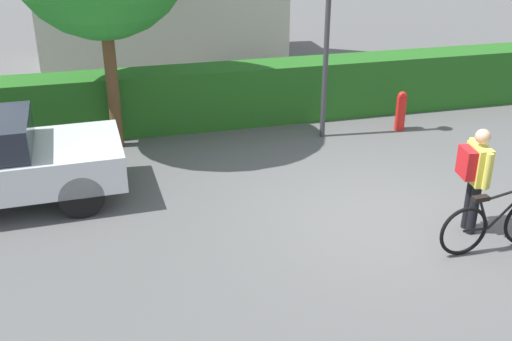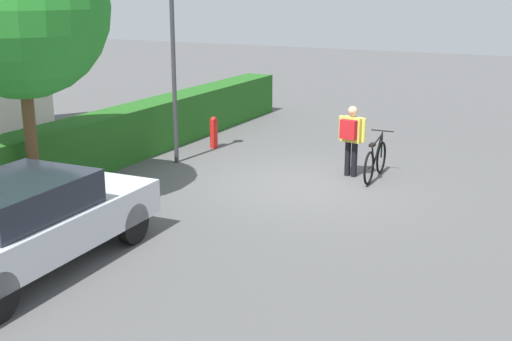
{
  "view_description": "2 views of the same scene",
  "coord_description": "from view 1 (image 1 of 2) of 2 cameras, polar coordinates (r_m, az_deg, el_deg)",
  "views": [
    {
      "loc": [
        -3.77,
        -7.29,
        4.4
      ],
      "look_at": [
        -1.7,
        0.55,
        0.7
      ],
      "focal_mm": 42.5,
      "sensor_mm": 36.0,
      "label": 1
    },
    {
      "loc": [
        -12.36,
        -5.19,
        4.01
      ],
      "look_at": [
        -2.18,
        -0.08,
        0.86
      ],
      "focal_mm": 46.86,
      "sensor_mm": 36.0,
      "label": 2
    }
  ],
  "objects": [
    {
      "name": "bicycle",
      "position": [
        8.74,
        21.66,
        -4.67
      ],
      "size": [
        1.7,
        0.5,
        0.97
      ],
      "color": "black",
      "rests_on": "ground"
    },
    {
      "name": "fire_hydrant",
      "position": [
        12.69,
        13.47,
        5.53
      ],
      "size": [
        0.2,
        0.2,
        0.81
      ],
      "color": "red",
      "rests_on": "ground"
    },
    {
      "name": "ground_plane",
      "position": [
        9.31,
        11.07,
        -4.18
      ],
      "size": [
        60.0,
        60.0,
        0.0
      ],
      "primitive_type": "plane",
      "color": "#525252"
    },
    {
      "name": "person_rider",
      "position": [
        8.87,
        19.9,
        -0.08
      ],
      "size": [
        0.4,
        0.63,
        1.55
      ],
      "color": "black",
      "rests_on": "ground"
    },
    {
      "name": "hedge_row",
      "position": [
        13.0,
        2.75,
        7.53
      ],
      "size": [
        14.71,
        0.9,
        1.22
      ],
      "primitive_type": "cube",
      "color": "#225D1C",
      "rests_on": "ground"
    }
  ]
}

